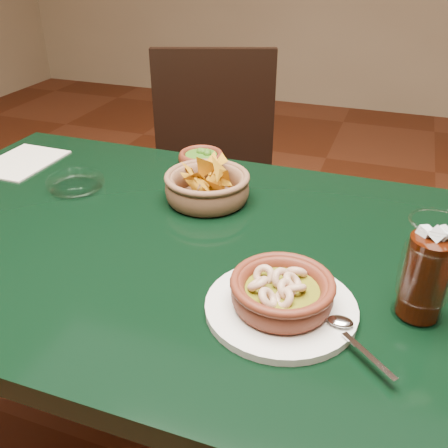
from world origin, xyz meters
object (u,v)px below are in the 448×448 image
(dining_table, at_px, (163,275))
(shrimp_plate, at_px, (282,295))
(chip_basket, at_px, (207,187))
(cola_drink, at_px, (427,271))
(dining_chair, at_px, (214,184))

(dining_table, bearing_deg, shrimp_plate, -27.38)
(chip_basket, bearing_deg, dining_table, -102.31)
(dining_table, xyz_separation_m, shrimp_plate, (0.28, -0.14, 0.13))
(cola_drink, bearing_deg, dining_table, 170.21)
(shrimp_plate, relative_size, cola_drink, 1.58)
(dining_chair, distance_m, shrimp_plate, 0.99)
(chip_basket, height_order, cola_drink, cola_drink)
(dining_table, height_order, cola_drink, cola_drink)
(cola_drink, bearing_deg, shrimp_plate, -162.48)
(shrimp_plate, height_order, cola_drink, cola_drink)
(dining_chair, distance_m, chip_basket, 0.64)
(dining_table, bearing_deg, dining_chair, 102.67)
(chip_basket, bearing_deg, dining_chair, 109.72)
(dining_table, relative_size, dining_chair, 1.28)
(cola_drink, bearing_deg, chip_basket, 150.76)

